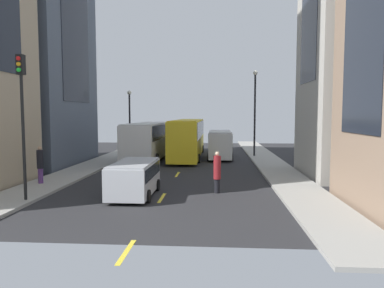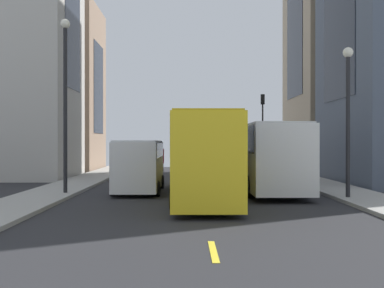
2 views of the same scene
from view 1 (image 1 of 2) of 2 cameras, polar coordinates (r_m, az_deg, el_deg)
ground_plane at (r=31.71m, az=-0.94°, el=-2.75°), size 40.85×40.85×0.00m
sidewalk_west at (r=33.07m, az=-13.31°, el=-2.44°), size 2.64×44.00×0.15m
sidewalk_east at (r=31.89m, az=11.90°, el=-2.67°), size 2.64×44.00×0.15m
lane_stripe_0 at (r=11.43m, az=-10.36°, el=-16.42°), size 0.16×2.00×0.01m
lane_stripe_1 at (r=18.00m, az=-4.79°, el=-8.49°), size 0.16×2.00×0.01m
lane_stripe_2 at (r=24.81m, az=-2.32°, el=-4.82°), size 0.16×2.00×0.01m
lane_stripe_3 at (r=31.70m, az=-0.94°, el=-2.74°), size 0.16×2.00×0.01m
lane_stripe_4 at (r=38.64m, az=-0.05°, el=-1.40°), size 0.16×2.00×0.01m
lane_stripe_5 at (r=45.59m, az=0.57°, el=-0.47°), size 0.16×2.00×0.01m
lane_stripe_6 at (r=52.55m, az=1.02°, el=0.22°), size 0.16×2.00×0.01m
building_west_1 at (r=33.59m, az=-25.63°, el=16.71°), size 9.33×9.79×22.72m
city_bus_white at (r=32.67m, az=-6.83°, el=0.98°), size 2.80×11.62×3.35m
streetcar_yellow at (r=34.79m, az=-0.62°, el=1.43°), size 2.70×13.80×3.59m
delivery_van_white at (r=33.41m, az=4.46°, el=0.23°), size 2.25×5.51×2.58m
car_silver_0 at (r=18.41m, az=-9.11°, el=-5.01°), size 2.09×4.37×1.74m
pedestrian_crossing_mid at (r=18.91m, az=4.00°, el=-4.34°), size 0.39×0.39×2.18m
pedestrian_crossing_near at (r=22.50m, az=-22.88°, el=-2.90°), size 0.37×0.37×2.13m
traffic_light_near_corner at (r=18.23m, az=-25.32°, el=6.15°), size 0.32×0.44×6.65m
streetlamp_near at (r=37.70m, az=-9.84°, el=4.65°), size 0.44×0.44×6.41m
streetlamp_far at (r=34.97m, az=9.92°, el=6.12°), size 0.44×0.44×8.09m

